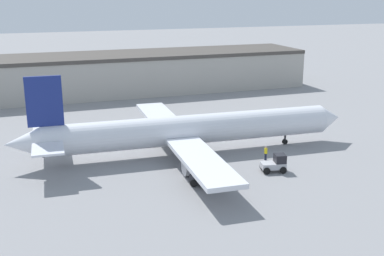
% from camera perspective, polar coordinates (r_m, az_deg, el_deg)
% --- Properties ---
extents(ground_plane, '(400.00, 400.00, 0.00)m').
position_cam_1_polar(ground_plane, '(61.25, -0.00, -3.00)').
color(ground_plane, gray).
extents(terminal_building, '(94.65, 14.65, 7.85)m').
position_cam_1_polar(terminal_building, '(97.17, -13.85, 6.02)').
color(terminal_building, '#ADA89E').
rests_on(terminal_building, ground_plane).
extents(airplane, '(43.47, 35.35, 10.76)m').
position_cam_1_polar(airplane, '(60.07, -0.90, -0.32)').
color(airplane, silver).
rests_on(airplane, ground_plane).
extents(ground_crew_worker, '(0.38, 0.38, 1.73)m').
position_cam_1_polar(ground_crew_worker, '(59.22, 8.74, -2.92)').
color(ground_crew_worker, '#1E2338').
rests_on(ground_crew_worker, ground_plane).
extents(baggage_tug, '(3.02, 2.31, 2.04)m').
position_cam_1_polar(baggage_tug, '(55.69, 9.84, -4.18)').
color(baggage_tug, '#B2B2B7').
rests_on(baggage_tug, ground_plane).
extents(belt_loader_truck, '(3.86, 3.61, 2.40)m').
position_cam_1_polar(belt_loader_truck, '(50.92, 2.18, -5.66)').
color(belt_loader_truck, '#2D2D33').
rests_on(belt_loader_truck, ground_plane).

